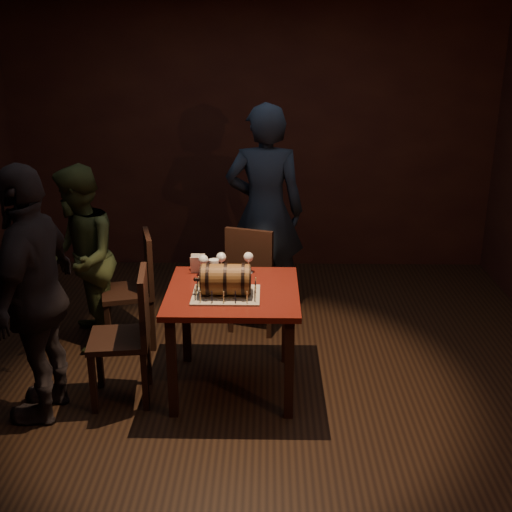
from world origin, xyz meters
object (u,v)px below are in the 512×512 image
wine_glass_right (248,258)px  person_back (265,212)px  barrel_cake (226,280)px  wine_glass_left (203,261)px  person_left_rear (80,259)px  pint_of_ale (214,270)px  chair_back (253,273)px  chair_left_front (130,329)px  person_left_front (35,295)px  wine_glass_mid (221,258)px  pub_table (233,305)px  chair_left_rear (137,283)px

wine_glass_right → person_back: (0.11, 1.01, 0.07)m
wine_glass_right → barrel_cake: bearing=-107.8°
wine_glass_left → person_left_rear: bearing=159.2°
wine_glass_right → pint_of_ale: wine_glass_right is taller
chair_back → pint_of_ale: bearing=-109.8°
chair_left_front → person_left_rear: size_ratio=0.63×
barrel_cake → person_left_rear: (-1.19, 0.74, -0.13)m
person_back → wine_glass_left: bearing=70.2°
wine_glass_left → person_back: bearing=68.1°
wine_glass_right → person_left_front: bearing=-153.5°
wine_glass_mid → pub_table: bearing=-72.4°
chair_left_rear → person_back: 1.28m
wine_glass_mid → person_left_front: bearing=-150.0°
person_left_rear → wine_glass_right: bearing=60.7°
wine_glass_mid → person_back: bearing=73.1°
pub_table → person_back: person_back is taller
pub_table → pint_of_ale: bearing=126.8°
chair_left_rear → chair_left_front: (0.12, -0.84, 0.00)m
wine_glass_left → wine_glass_right: same height
person_left_front → chair_back: bearing=137.8°
pub_table → barrel_cake: (-0.04, -0.10, 0.23)m
wine_glass_mid → chair_left_front: size_ratio=0.17×
chair_left_rear → person_back: (1.01, 0.66, 0.41)m
wine_glass_right → person_back: 1.02m
pint_of_ale → barrel_cake: bearing=-70.8°
wine_glass_left → wine_glass_right: size_ratio=1.00×
wine_glass_mid → wine_glass_left: bearing=-154.8°
chair_back → chair_left_front: bearing=-126.7°
pint_of_ale → person_left_front: bearing=-154.0°
chair_left_rear → wine_glass_mid: bearing=-27.3°
wine_glass_left → pint_of_ale: size_ratio=1.07×
chair_left_front → person_back: 1.79m
barrel_cake → person_back: bearing=80.1°
chair_left_rear → person_left_front: person_left_front is taller
barrel_cake → person_back: (0.25, 1.44, 0.07)m
barrel_cake → chair_back: (0.16, 1.02, -0.34)m
wine_glass_left → chair_left_rear: size_ratio=0.17×
wine_glass_left → person_left_front: (-1.01, -0.60, -0.02)m
barrel_cake → pint_of_ale: size_ratio=2.54×
pub_table → person_left_front: (-1.23, -0.34, 0.21)m
wine_glass_right → chair_left_front: bearing=-148.3°
wine_glass_mid → person_back: person_back is taller
pub_table → wine_glass_right: size_ratio=5.59×
chair_left_front → person_left_rear: person_left_rear is taller
wine_glass_mid → pint_of_ale: 0.14m
barrel_cake → chair_left_rear: (-0.76, 0.78, -0.34)m
person_back → person_left_front: size_ratio=1.10×
wine_glass_left → person_left_rear: (-1.01, 0.38, -0.13)m
person_back → person_left_front: person_back is taller
pub_table → chair_back: 0.93m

